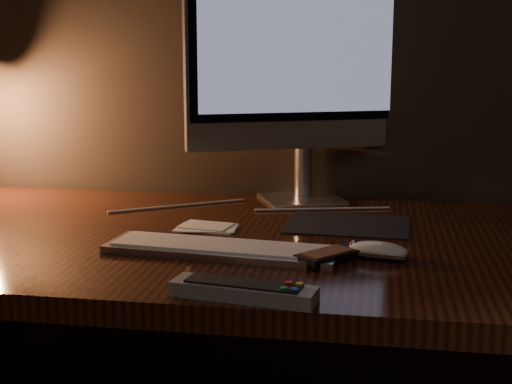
% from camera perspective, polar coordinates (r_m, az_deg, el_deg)
% --- Properties ---
extents(desk, '(1.60, 0.75, 0.75)m').
position_cam_1_polar(desk, '(1.43, 0.13, -7.84)').
color(desk, '#3A190D').
rests_on(desk, ground).
extents(monitor, '(0.50, 0.25, 0.56)m').
position_cam_1_polar(monitor, '(1.60, 3.80, 10.88)').
color(monitor, silver).
rests_on(monitor, desk).
extents(keyboard, '(0.41, 0.15, 0.01)m').
position_cam_1_polar(keyboard, '(1.22, -2.77, -4.52)').
color(keyboard, silver).
rests_on(keyboard, desk).
extents(mousepad, '(0.25, 0.20, 0.00)m').
position_cam_1_polar(mousepad, '(1.42, 7.37, -2.59)').
color(mousepad, black).
rests_on(mousepad, desk).
extents(mouse, '(0.11, 0.07, 0.02)m').
position_cam_1_polar(mouse, '(1.20, 9.69, -4.77)').
color(mouse, white).
rests_on(mouse, desk).
extents(media_remote, '(0.13, 0.14, 0.03)m').
position_cam_1_polar(media_remote, '(1.18, 6.25, -5.03)').
color(media_remote, black).
rests_on(media_remote, desk).
extents(tv_remote, '(0.21, 0.08, 0.03)m').
position_cam_1_polar(tv_remote, '(1.00, -1.01, -7.87)').
color(tv_remote, gray).
rests_on(tv_remote, desk).
extents(papers, '(0.12, 0.08, 0.01)m').
position_cam_1_polar(papers, '(1.38, -3.98, -2.83)').
color(papers, white).
rests_on(papers, desk).
extents(cable, '(0.57, 0.24, 0.01)m').
position_cam_1_polar(cable, '(1.54, -0.56, -1.33)').
color(cable, white).
rests_on(cable, desk).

